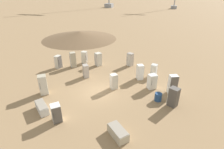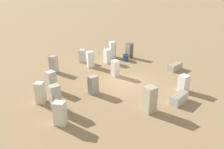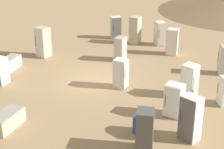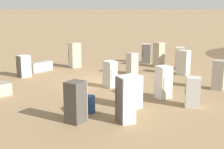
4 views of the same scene
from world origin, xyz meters
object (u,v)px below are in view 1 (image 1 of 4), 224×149
at_px(discarded_fridge_5, 140,72).
at_px(discarded_fridge_11, 152,82).
at_px(discarded_fridge_1, 118,132).
at_px(discarded_fridge_3, 173,85).
at_px(discarded_fridge_0, 58,62).
at_px(discarded_fridge_13, 86,71).
at_px(discarded_fridge_7, 130,59).
at_px(discarded_fridge_15, 43,85).
at_px(discarded_fridge_8, 114,81).
at_px(discarded_fridge_2, 154,70).
at_px(discarded_fridge_12, 42,107).
at_px(discarded_fridge_6, 173,97).
at_px(discarded_fridge_14, 98,59).
at_px(discarded_fridge_9, 84,57).
at_px(rusty_barrel, 158,97).
at_px(discarded_fridge_10, 56,113).
at_px(discarded_fridge_4, 73,60).

relative_size(discarded_fridge_5, discarded_fridge_11, 1.10).
xyz_separation_m(discarded_fridge_1, discarded_fridge_3, (-3.30, -6.98, 0.62)).
distance_m(discarded_fridge_0, discarded_fridge_13, 4.63).
bearing_deg(discarded_fridge_1, discarded_fridge_11, -150.12).
distance_m(discarded_fridge_7, discarded_fridge_15, 11.24).
bearing_deg(discarded_fridge_0, discarded_fridge_8, 76.67).
relative_size(discarded_fridge_2, discarded_fridge_12, 0.79).
relative_size(discarded_fridge_2, discarded_fridge_5, 0.84).
height_order(discarded_fridge_11, discarded_fridge_15, discarded_fridge_15).
height_order(discarded_fridge_6, discarded_fridge_13, discarded_fridge_6).
height_order(discarded_fridge_12, discarded_fridge_14, discarded_fridge_14).
xyz_separation_m(discarded_fridge_3, discarded_fridge_8, (5.60, 0.95, -0.17)).
distance_m(discarded_fridge_3, discarded_fridge_11, 1.99).
height_order(discarded_fridge_1, discarded_fridge_13, discarded_fridge_13).
height_order(discarded_fridge_5, discarded_fridge_13, discarded_fridge_5).
bearing_deg(discarded_fridge_7, discarded_fridge_14, 42.80).
relative_size(discarded_fridge_3, discarded_fridge_5, 1.12).
distance_m(discarded_fridge_9, discarded_fridge_13, 4.14).
bearing_deg(discarded_fridge_5, discarded_fridge_9, -134.00).
distance_m(discarded_fridge_3, discarded_fridge_12, 11.95).
xyz_separation_m(discarded_fridge_5, discarded_fridge_8, (2.10, 2.90, -0.06)).
height_order(discarded_fridge_7, discarded_fridge_11, discarded_fridge_7).
height_order(discarded_fridge_6, discarded_fridge_14, discarded_fridge_6).
xyz_separation_m(discarded_fridge_0, rusty_barrel, (-12.78, 3.33, -0.44)).
relative_size(discarded_fridge_9, rusty_barrel, 2.22).
bearing_deg(discarded_fridge_1, discarded_fridge_8, -118.80).
xyz_separation_m(discarded_fridge_7, discarded_fridge_11, (-3.48, 5.00, -0.08)).
bearing_deg(discarded_fridge_15, discarded_fridge_1, 120.27).
height_order(discarded_fridge_0, discarded_fridge_8, discarded_fridge_0).
distance_m(discarded_fridge_1, rusty_barrel, 5.72).
bearing_deg(discarded_fridge_7, discarded_fridge_10, 101.93).
xyz_separation_m(discarded_fridge_2, discarded_fridge_9, (9.29, -0.87, 0.12)).
relative_size(discarded_fridge_14, discarded_fridge_15, 0.89).
bearing_deg(discarded_fridge_15, discarded_fridge_9, -132.25).
distance_m(discarded_fridge_6, rusty_barrel, 1.39).
bearing_deg(discarded_fridge_9, discarded_fridge_14, 88.30).
distance_m(discarded_fridge_6, discarded_fridge_13, 9.87).
distance_m(discarded_fridge_7, discarded_fridge_12, 12.57).
distance_m(discarded_fridge_2, discarded_fridge_10, 11.83).
relative_size(discarded_fridge_4, discarded_fridge_15, 1.01).
relative_size(discarded_fridge_1, discarded_fridge_9, 1.07).
bearing_deg(discarded_fridge_6, discarded_fridge_8, 107.29).
relative_size(discarded_fridge_3, discarded_fridge_10, 1.31).
bearing_deg(discarded_fridge_5, discarded_fridge_15, -82.78).
relative_size(discarded_fridge_6, discarded_fridge_13, 1.14).
bearing_deg(discarded_fridge_12, discarded_fridge_7, 14.17).
height_order(discarded_fridge_0, discarded_fridge_15, discarded_fridge_15).
height_order(discarded_fridge_1, discarded_fridge_10, discarded_fridge_10).
xyz_separation_m(discarded_fridge_4, discarded_fridge_6, (-12.42, 4.57, -0.10)).
xyz_separation_m(discarded_fridge_1, rusty_barrel, (-2.18, -5.28, 0.04)).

